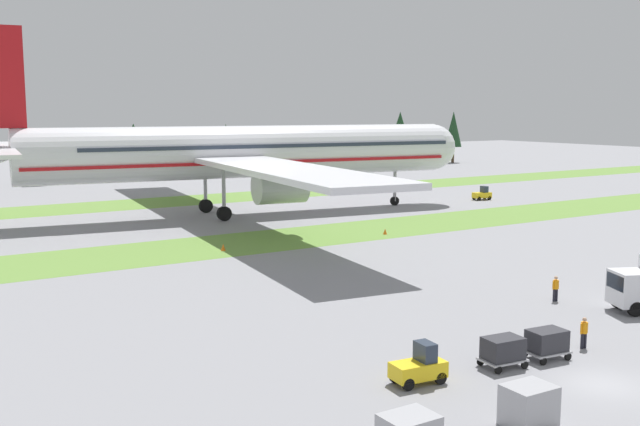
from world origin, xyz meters
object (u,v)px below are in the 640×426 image
Objects in this scene: airliner at (231,152)px; taxiway_marker_0 at (385,231)px; pushback_tractor at (482,194)px; ground_crew_loader at (556,288)px; uld_container_1 at (529,405)px; baggage_tug at (419,367)px; taxiway_marker_1 at (223,247)px; ground_crew_marshaller at (584,331)px; cargo_dolly_lead at (503,350)px; cargo_dolly_second at (547,342)px.

taxiway_marker_0 is (7.46, -21.02, -7.46)m from airliner.
pushback_tractor is 57.20m from ground_crew_loader.
baggage_tug is at bearing 97.04° from uld_container_1.
airliner is 28.66× the size of pushback_tractor.
ground_crew_marshaller is at bearing -82.73° from taxiway_marker_1.
taxiway_marker_0 is at bearing 26.97° from airliner.
cargo_dolly_lead is 36.02m from taxiway_marker_1.
ground_crew_loader reaches higher than taxiway_marker_0.
uld_container_1 is at bearing 41.93° from ground_crew_loader.
ground_crew_marshaller reaches higher than taxiway_marker_1.
cargo_dolly_lead is 3.97× the size of taxiway_marker_0.
uld_container_1 is 41.90m from taxiway_marker_1.
airliner is at bearing 90.00° from pushback_tractor.
pushback_tractor is at bearing 52.91° from ground_crew_marshaller.
uld_container_1 is at bearing -120.13° from taxiway_marker_0.
cargo_dolly_lead and cargo_dolly_second have the same top height.
baggage_tug is at bearing 140.64° from pushback_tractor.
airliner reaches higher than baggage_tug.
uld_container_1 is 3.39× the size of taxiway_marker_0.
pushback_tractor reaches higher than taxiway_marker_0.
airliner is 64.27m from uld_container_1.
uld_container_1 is at bearing 144.26° from pushback_tractor.
airliner is 121.64× the size of taxiway_marker_1.
taxiway_marker_0 is at bearing 59.87° from uld_container_1.
baggage_tug is 7.93m from cargo_dolly_second.
ground_crew_marshaller is at bearing -82.41° from cargo_dolly_second.
airliner reaches higher than cargo_dolly_lead.
cargo_dolly_second is at bearing -90.00° from baggage_tug.
cargo_dolly_second is 3.97× the size of taxiway_marker_0.
ground_crew_loader is at bearing -62.72° from baggage_tug.
taxiway_marker_1 is (-1.56, 36.29, -0.60)m from cargo_dolly_second.
taxiway_marker_0 is at bearing 125.94° from pushback_tractor.
taxiway_marker_0 is 18.12m from taxiway_marker_1.
pushback_tractor is at bearing -37.70° from cargo_dolly_lead.
ground_crew_marshaller is at bearing 147.49° from pushback_tractor.
airliner is at bearing 109.53° from taxiway_marker_0.
pushback_tractor is at bearing -35.80° from cargo_dolly_second.
uld_container_1 reaches higher than cargo_dolly_second.
baggage_tug is 36.02m from taxiway_marker_1.
taxiway_marker_0 is (19.43, 35.25, -0.62)m from cargo_dolly_lead.
ground_crew_marshaller reaches higher than cargo_dolly_lead.
baggage_tug is (-16.97, -55.74, -6.94)m from airliner.
taxiway_marker_0 is (6.76, 27.86, -0.65)m from ground_crew_loader.
pushback_tractor is 1.37× the size of uld_container_1.
baggage_tug is at bearing 25.77° from ground_crew_loader.
ground_crew_loader reaches higher than cargo_dolly_second.
cargo_dolly_second is 0.85× the size of pushback_tractor.
cargo_dolly_lead is 14.67m from ground_crew_loader.
cargo_dolly_lead is 2.90m from cargo_dolly_second.
ground_crew_marshaller is at bearing -87.89° from baggage_tug.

